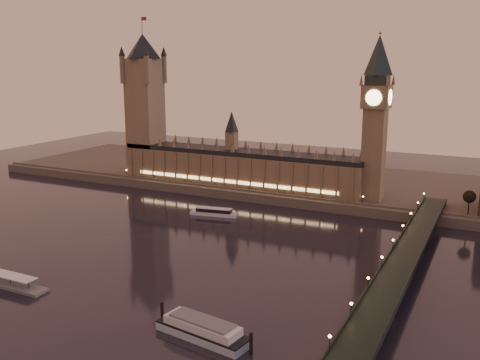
% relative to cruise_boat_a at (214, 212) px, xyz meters
% --- Properties ---
extents(ground, '(700.00, 700.00, 0.00)m').
position_rel_cruise_boat_a_xyz_m(ground, '(28.47, -63.04, -2.07)').
color(ground, black).
rests_on(ground, ground).
extents(far_embankment, '(560.00, 130.00, 6.00)m').
position_rel_cruise_boat_a_xyz_m(far_embankment, '(58.47, 101.96, 0.93)').
color(far_embankment, '#423D35').
rests_on(far_embankment, ground).
extents(palace_of_westminster, '(180.00, 26.62, 52.00)m').
position_rel_cruise_boat_a_xyz_m(palace_of_westminster, '(-11.66, 57.95, 19.64)').
color(palace_of_westminster, brown).
rests_on(palace_of_westminster, ground).
extents(victoria_tower, '(31.68, 31.68, 118.00)m').
position_rel_cruise_boat_a_xyz_m(victoria_tower, '(-91.53, 57.96, 63.72)').
color(victoria_tower, brown).
rests_on(victoria_tower, ground).
extents(big_ben, '(17.68, 17.68, 104.00)m').
position_rel_cruise_boat_a_xyz_m(big_ben, '(82.46, 57.95, 61.88)').
color(big_ben, brown).
rests_on(big_ben, ground).
extents(westminster_bridge, '(13.20, 260.00, 15.30)m').
position_rel_cruise_boat_a_xyz_m(westminster_bridge, '(120.08, -63.04, 3.45)').
color(westminster_bridge, black).
rests_on(westminster_bridge, ground).
extents(bare_tree_0, '(6.53, 6.53, 13.28)m').
position_rel_cruise_boat_a_xyz_m(bare_tree_0, '(138.93, 45.96, 13.86)').
color(bare_tree_0, black).
rests_on(bare_tree_0, ground).
extents(cruise_boat_a, '(29.99, 11.42, 4.69)m').
position_rel_cruise_boat_a_xyz_m(cruise_boat_a, '(0.00, 0.00, 0.00)').
color(cruise_boat_a, silver).
rests_on(cruise_boat_a, ground).
extents(moored_barge, '(39.63, 14.74, 7.34)m').
position_rel_cruise_boat_a_xyz_m(moored_barge, '(68.75, -131.09, 1.03)').
color(moored_barge, '#97B2C0').
rests_on(moored_barge, ground).
extents(pontoon_pier, '(45.22, 7.54, 12.06)m').
position_rel_cruise_boat_a_xyz_m(pontoon_pier, '(-29.81, -130.11, -0.77)').
color(pontoon_pier, '#595B5E').
rests_on(pontoon_pier, ground).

